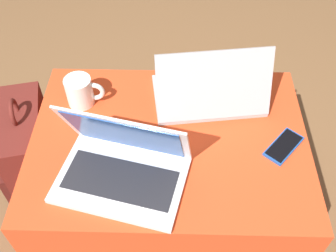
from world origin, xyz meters
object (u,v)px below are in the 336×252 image
laptop_near (123,164)px  cell_phone (284,146)px  coffee_mug (81,91)px  laptop_far (210,92)px  backpack (29,152)px

laptop_near → cell_phone: 0.51m
laptop_near → cell_phone: laptop_near is taller
coffee_mug → cell_phone: bearing=-15.3°
laptop_far → coffee_mug: bearing=-6.5°
laptop_far → backpack: bearing=-5.1°
coffee_mug → laptop_far: bearing=1.3°
backpack → coffee_mug: bearing=81.7°
laptop_near → cell_phone: size_ratio=2.72×
backpack → coffee_mug: size_ratio=3.59×
laptop_near → laptop_far: (0.26, 0.30, -0.00)m
cell_phone → coffee_mug: (-0.66, 0.18, 0.05)m
laptop_far → cell_phone: bearing=132.1°
laptop_far → cell_phone: laptop_far is taller
backpack → coffee_mug: 0.41m
laptop_far → backpack: laptop_far is taller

